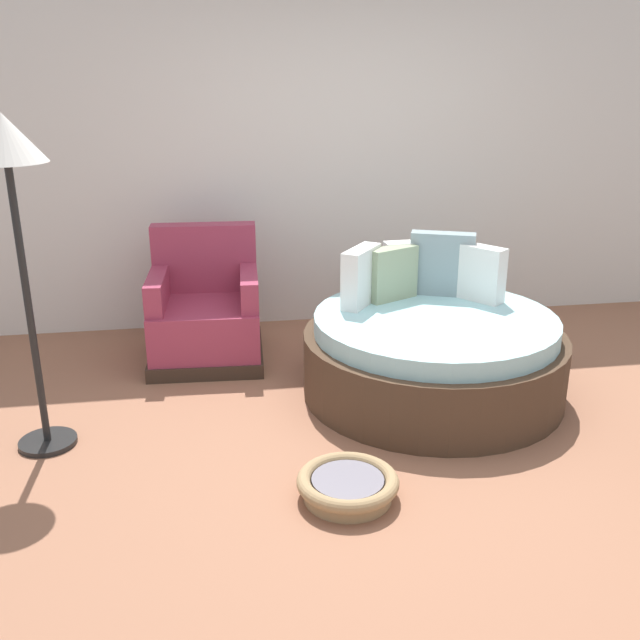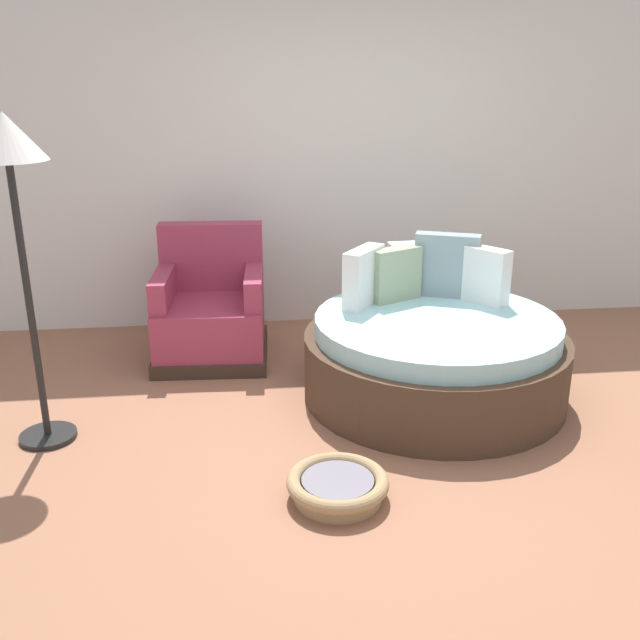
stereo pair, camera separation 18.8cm
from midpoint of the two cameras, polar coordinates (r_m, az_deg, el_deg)
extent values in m
cube|color=#936047|center=(4.11, 7.18, -10.31)|extent=(8.00, 8.00, 0.02)
cube|color=silver|center=(5.84, 2.49, 12.96)|extent=(8.00, 0.12, 2.71)
cylinder|color=#473323|center=(4.69, 10.24, -3.58)|extent=(1.68, 1.68, 0.42)
cylinder|color=#9ED1D6|center=(4.59, 10.44, -0.51)|extent=(1.55, 1.55, 0.12)
cube|color=white|center=(4.89, 13.87, 3.52)|extent=(0.32, 0.37, 0.37)
cube|color=gray|center=(4.96, 11.13, 4.30)|extent=(0.45, 0.27, 0.43)
cube|color=white|center=(4.98, 8.59, 4.10)|extent=(0.37, 0.14, 0.36)
cube|color=#93A37F|center=(4.82, 7.16, 3.63)|extent=(0.37, 0.27, 0.36)
cube|color=white|center=(4.70, 4.63, 3.43)|extent=(0.32, 0.38, 0.38)
cube|color=#38281E|center=(5.30, -7.57, -2.49)|extent=(0.84, 0.84, 0.10)
cube|color=#99334C|center=(5.23, -7.67, -0.25)|extent=(0.80, 0.80, 0.34)
cube|color=#99334C|center=(5.40, -7.66, 5.07)|extent=(0.77, 0.20, 0.50)
cube|color=#99334C|center=(5.17, -11.35, 2.59)|extent=(0.15, 0.69, 0.22)
cube|color=#99334C|center=(5.12, -4.24, 2.77)|extent=(0.15, 0.69, 0.22)
cylinder|color=#9E7F56|center=(3.65, 2.93, -13.65)|extent=(0.44, 0.44, 0.06)
torus|color=#9E7F56|center=(3.62, 2.95, -12.79)|extent=(0.51, 0.51, 0.07)
cylinder|color=slate|center=(3.62, 2.95, -12.92)|extent=(0.36, 0.36, 0.05)
cylinder|color=black|center=(4.43, -19.71, -8.70)|extent=(0.32, 0.32, 0.03)
cylinder|color=black|center=(4.13, -20.95, 1.02)|extent=(0.04, 0.04, 1.55)
cone|color=silver|center=(3.96, -22.55, 13.38)|extent=(0.40, 0.40, 0.24)
camera|label=1|loc=(0.09, -88.78, 0.44)|focal=40.13mm
camera|label=2|loc=(0.09, 91.22, -0.44)|focal=40.13mm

